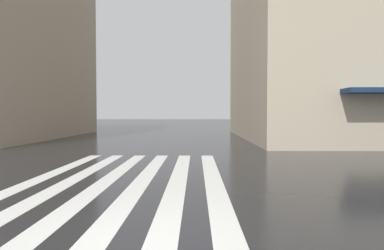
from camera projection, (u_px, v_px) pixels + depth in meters
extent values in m
plane|color=black|center=(134.00, 247.00, 4.81)|extent=(220.00, 220.00, 0.00)
cube|color=silver|center=(215.00, 187.00, 8.79)|extent=(13.00, 0.50, 0.01)
cube|color=silver|center=(176.00, 187.00, 8.80)|extent=(13.00, 0.50, 0.01)
cube|color=silver|center=(138.00, 186.00, 8.81)|extent=(13.00, 0.50, 0.01)
cube|color=silver|center=(99.00, 186.00, 8.83)|extent=(13.00, 0.50, 0.01)
cube|color=silver|center=(61.00, 186.00, 8.84)|extent=(13.00, 0.50, 0.01)
cube|color=silver|center=(22.00, 186.00, 8.85)|extent=(13.00, 0.50, 0.01)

